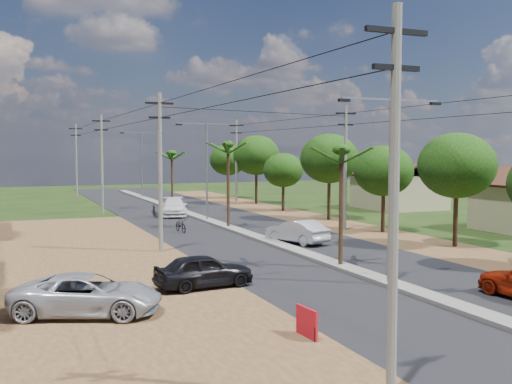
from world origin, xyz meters
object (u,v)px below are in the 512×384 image
car_silver_mid (297,232)px  car_parked_silver (87,296)px  car_white_far (174,208)px  roadside_sign (307,323)px  car_parked_dark (204,272)px

car_silver_mid → car_parked_silver: 18.24m
car_white_far → roadside_sign: size_ratio=4.54×
car_silver_mid → car_white_far: bearing=-97.3°
car_white_far → roadside_sign: bearing=-84.7°
car_white_far → roadside_sign: 35.25m
car_parked_silver → car_white_far: bearing=1.7°
roadside_sign → car_silver_mid: bearing=60.0°
car_white_far → car_parked_dark: car_white_far is taller
car_parked_dark → roadside_sign: (0.88, -7.61, -0.24)m
car_parked_silver → roadside_sign: 7.85m
car_white_far → roadside_sign: (-5.12, -34.87, -0.28)m
car_parked_silver → roadside_sign: (5.90, -5.17, -0.24)m
car_silver_mid → car_parked_silver: bearing=23.0°
roadside_sign → car_parked_silver: bearing=134.6°
car_silver_mid → car_parked_dark: bearing=29.0°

